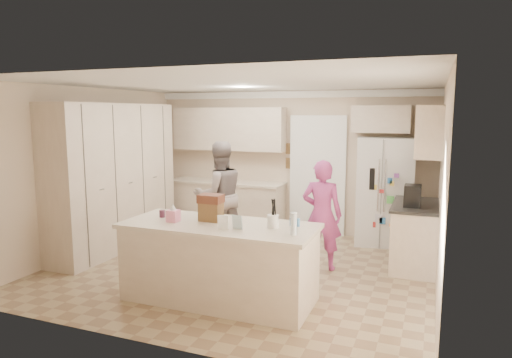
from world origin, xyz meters
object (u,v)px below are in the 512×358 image
at_px(island_base, 219,264).
at_px(teen_girl, 322,215).
at_px(coffee_maker, 413,196).
at_px(utensil_crock, 273,221).
at_px(tissue_box, 173,216).
at_px(dollhouse_body, 211,212).
at_px(refrigerator, 384,191).
at_px(teen_boy, 220,195).

relative_size(island_base, teen_girl, 1.41).
height_order(coffee_maker, island_base, coffee_maker).
height_order(coffee_maker, utensil_crock, coffee_maker).
bearing_deg(island_base, utensil_crock, 4.40).
xyz_separation_m(tissue_box, teen_girl, (1.42, 1.63, -0.21)).
distance_m(dollhouse_body, teen_girl, 1.77).
bearing_deg(refrigerator, island_base, -124.02).
bearing_deg(utensil_crock, teen_girl, 81.69).
bearing_deg(coffee_maker, utensil_crock, -127.12).
height_order(island_base, teen_boy, teen_boy).
height_order(tissue_box, teen_girl, teen_girl).
relative_size(dollhouse_body, teen_girl, 0.17).
bearing_deg(utensil_crock, dollhouse_body, 176.42).
relative_size(coffee_maker, utensil_crock, 2.00).
bearing_deg(tissue_box, utensil_crock, 7.13).
bearing_deg(teen_girl, coffee_maker, -164.77).
bearing_deg(island_base, refrigerator, 63.86).
bearing_deg(teen_boy, tissue_box, 56.40).
height_order(teen_boy, teen_girl, teen_boy).
xyz_separation_m(dollhouse_body, teen_boy, (-0.76, 1.80, -0.16)).
height_order(refrigerator, coffee_maker, refrigerator).
xyz_separation_m(utensil_crock, tissue_box, (-1.20, -0.15, -0.00)).
relative_size(island_base, utensil_crock, 14.67).
bearing_deg(teen_boy, coffee_maker, 136.15).
xyz_separation_m(teen_boy, teen_girl, (1.78, -0.37, -0.10)).
distance_m(coffee_maker, island_base, 2.87).
xyz_separation_m(dollhouse_body, teen_girl, (1.02, 1.43, -0.25)).
distance_m(island_base, utensil_crock, 0.86).
height_order(dollhouse_body, teen_girl, teen_girl).
distance_m(coffee_maker, teen_girl, 1.27).
height_order(tissue_box, teen_boy, teen_boy).
relative_size(tissue_box, teen_girl, 0.09).
relative_size(utensil_crock, teen_girl, 0.10).
bearing_deg(island_base, tissue_box, -169.70).
bearing_deg(utensil_crock, island_base, -175.60).
relative_size(tissue_box, teen_boy, 0.08).
height_order(coffee_maker, teen_girl, teen_girl).
bearing_deg(coffee_maker, dollhouse_body, -140.71).
bearing_deg(tissue_box, dollhouse_body, 26.57).
xyz_separation_m(refrigerator, island_base, (-1.54, -3.14, -0.46)).
xyz_separation_m(utensil_crock, teen_girl, (0.22, 1.48, -0.22)).
height_order(refrigerator, dollhouse_body, refrigerator).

